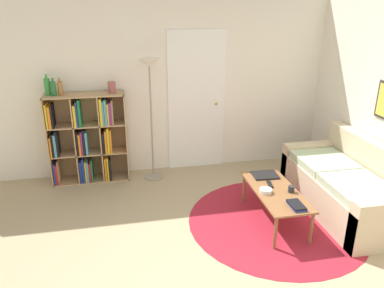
{
  "coord_description": "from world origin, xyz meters",
  "views": [
    {
      "loc": [
        -0.89,
        -2.58,
        2.44
      ],
      "look_at": [
        -0.08,
        1.52,
        0.85
      ],
      "focal_mm": 35.0,
      "sensor_mm": 36.0,
      "label": 1
    }
  ],
  "objects_px": {
    "cup": "(291,189)",
    "bottle_right": "(60,88)",
    "couch": "(349,188)",
    "laptop": "(265,175)",
    "vase_on_shelf": "(112,87)",
    "bookshelf": "(87,139)",
    "bottle_left": "(47,87)",
    "floor_lamp": "(150,81)",
    "coffee_table": "(275,193)",
    "bowl": "(266,191)",
    "bottle_middle": "(54,88)"
  },
  "relations": [
    {
      "from": "cup",
      "to": "bottle_right",
      "type": "height_order",
      "value": "bottle_right"
    },
    {
      "from": "couch",
      "to": "laptop",
      "type": "bearing_deg",
      "value": 162.86
    },
    {
      "from": "laptop",
      "to": "vase_on_shelf",
      "type": "bearing_deg",
      "value": 146.73
    },
    {
      "from": "bookshelf",
      "to": "cup",
      "type": "distance_m",
      "value": 2.87
    },
    {
      "from": "bottle_left",
      "to": "bookshelf",
      "type": "bearing_deg",
      "value": -2.63
    },
    {
      "from": "bottle_left",
      "to": "vase_on_shelf",
      "type": "bearing_deg",
      "value": -1.71
    },
    {
      "from": "floor_lamp",
      "to": "bottle_right",
      "type": "xyz_separation_m",
      "value": [
        -1.18,
        0.09,
        -0.07
      ]
    },
    {
      "from": "floor_lamp",
      "to": "coffee_table",
      "type": "xyz_separation_m",
      "value": [
        1.28,
        -1.47,
        -1.07
      ]
    },
    {
      "from": "laptop",
      "to": "bowl",
      "type": "bearing_deg",
      "value": -110.66
    },
    {
      "from": "coffee_table",
      "to": "cup",
      "type": "distance_m",
      "value": 0.19
    },
    {
      "from": "cup",
      "to": "bottle_middle",
      "type": "height_order",
      "value": "bottle_middle"
    },
    {
      "from": "laptop",
      "to": "bottle_right",
      "type": "bearing_deg",
      "value": 154.65
    },
    {
      "from": "floor_lamp",
      "to": "bowl",
      "type": "xyz_separation_m",
      "value": [
        1.14,
        -1.5,
        -1.01
      ]
    },
    {
      "from": "bookshelf",
      "to": "couch",
      "type": "relative_size",
      "value": 0.71
    },
    {
      "from": "bowl",
      "to": "bottle_left",
      "type": "xyz_separation_m",
      "value": [
        -2.49,
        1.63,
        0.96
      ]
    },
    {
      "from": "floor_lamp",
      "to": "bowl",
      "type": "distance_m",
      "value": 2.14
    },
    {
      "from": "bottle_right",
      "to": "vase_on_shelf",
      "type": "distance_m",
      "value": 0.67
    },
    {
      "from": "floor_lamp",
      "to": "vase_on_shelf",
      "type": "height_order",
      "value": "floor_lamp"
    },
    {
      "from": "coffee_table",
      "to": "bowl",
      "type": "distance_m",
      "value": 0.15
    },
    {
      "from": "floor_lamp",
      "to": "bottle_right",
      "type": "height_order",
      "value": "floor_lamp"
    },
    {
      "from": "laptop",
      "to": "bottle_left",
      "type": "bearing_deg",
      "value": 155.37
    },
    {
      "from": "coffee_table",
      "to": "bowl",
      "type": "xyz_separation_m",
      "value": [
        -0.14,
        -0.03,
        0.06
      ]
    },
    {
      "from": "cup",
      "to": "bottle_right",
      "type": "distance_m",
      "value": 3.22
    },
    {
      "from": "bottle_middle",
      "to": "coffee_table",
      "type": "bearing_deg",
      "value": -31.37
    },
    {
      "from": "bookshelf",
      "to": "bowl",
      "type": "bearing_deg",
      "value": -38.08
    },
    {
      "from": "couch",
      "to": "bowl",
      "type": "xyz_separation_m",
      "value": [
        -1.14,
        -0.11,
        0.13
      ]
    },
    {
      "from": "bottle_right",
      "to": "bowl",
      "type": "bearing_deg",
      "value": -34.43
    },
    {
      "from": "bookshelf",
      "to": "bowl",
      "type": "distance_m",
      "value": 2.62
    },
    {
      "from": "cup",
      "to": "vase_on_shelf",
      "type": "bearing_deg",
      "value": 139.68
    },
    {
      "from": "couch",
      "to": "bottle_left",
      "type": "xyz_separation_m",
      "value": [
        -3.62,
        1.51,
        1.09
      ]
    },
    {
      "from": "cup",
      "to": "bottle_left",
      "type": "xyz_separation_m",
      "value": [
        -2.78,
        1.67,
        0.95
      ]
    },
    {
      "from": "bottle_right",
      "to": "vase_on_shelf",
      "type": "bearing_deg",
      "value": 1.05
    },
    {
      "from": "bottle_left",
      "to": "bottle_middle",
      "type": "height_order",
      "value": "bottle_left"
    },
    {
      "from": "laptop",
      "to": "bowl",
      "type": "height_order",
      "value": "bowl"
    },
    {
      "from": "coffee_table",
      "to": "bowl",
      "type": "relative_size",
      "value": 7.69
    },
    {
      "from": "couch",
      "to": "coffee_table",
      "type": "height_order",
      "value": "couch"
    },
    {
      "from": "coffee_table",
      "to": "cup",
      "type": "relative_size",
      "value": 14.9
    },
    {
      "from": "bottle_middle",
      "to": "laptop",
      "type": "bearing_deg",
      "value": -24.45
    },
    {
      "from": "bookshelf",
      "to": "bottle_middle",
      "type": "xyz_separation_m",
      "value": [
        -0.35,
        -0.03,
        0.75
      ]
    },
    {
      "from": "couch",
      "to": "coffee_table",
      "type": "relative_size",
      "value": 1.63
    },
    {
      "from": "bottle_left",
      "to": "vase_on_shelf",
      "type": "xyz_separation_m",
      "value": [
        0.83,
        -0.02,
        -0.04
      ]
    },
    {
      "from": "couch",
      "to": "bottle_left",
      "type": "bearing_deg",
      "value": 157.32
    },
    {
      "from": "couch",
      "to": "coffee_table",
      "type": "xyz_separation_m",
      "value": [
        -1.0,
        -0.08,
        0.07
      ]
    },
    {
      "from": "bottle_left",
      "to": "vase_on_shelf",
      "type": "distance_m",
      "value": 0.84
    },
    {
      "from": "laptop",
      "to": "bottle_left",
      "type": "height_order",
      "value": "bottle_left"
    },
    {
      "from": "couch",
      "to": "coffee_table",
      "type": "bearing_deg",
      "value": -175.3
    },
    {
      "from": "coffee_table",
      "to": "vase_on_shelf",
      "type": "relative_size",
      "value": 7.08
    },
    {
      "from": "bowl",
      "to": "bookshelf",
      "type": "bearing_deg",
      "value": 141.92
    },
    {
      "from": "bottle_right",
      "to": "laptop",
      "type": "bearing_deg",
      "value": -25.35
    },
    {
      "from": "bottle_middle",
      "to": "couch",
      "type": "bearing_deg",
      "value": -22.5
    }
  ]
}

